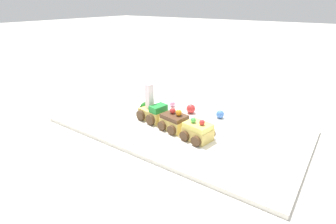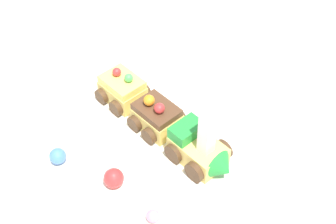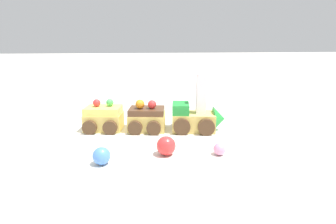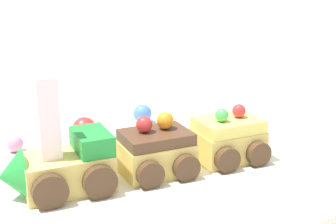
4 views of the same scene
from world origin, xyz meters
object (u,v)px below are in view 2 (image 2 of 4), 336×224
(cake_car_lemon, at_px, (123,90))
(gumball_blue, at_px, (58,156))
(gumball_red, at_px, (114,178))
(cake_car_chocolate, at_px, (157,117))
(gumball_pink, at_px, (153,216))
(cake_train_locomotive, at_px, (202,150))

(cake_car_lemon, distance_m, gumball_blue, 0.17)
(gumball_red, bearing_deg, gumball_blue, -168.77)
(cake_car_lemon, bearing_deg, gumball_blue, -76.42)
(cake_car_chocolate, xyz_separation_m, gumball_pink, (0.11, -0.15, -0.01))
(cake_train_locomotive, bearing_deg, gumball_pink, -77.99)
(cake_car_chocolate, relative_size, gumball_pink, 4.24)
(gumball_blue, bearing_deg, gumball_red, 11.23)
(cake_car_lemon, bearing_deg, cake_train_locomotive, -0.03)
(cake_train_locomotive, height_order, gumball_blue, cake_train_locomotive)
(gumball_blue, bearing_deg, gumball_pink, 2.09)
(cake_car_lemon, height_order, gumball_pink, cake_car_lemon)
(gumball_red, bearing_deg, cake_train_locomotive, 54.96)
(cake_car_chocolate, bearing_deg, gumball_blue, -107.03)
(cake_car_chocolate, relative_size, cake_car_lemon, 1.00)
(cake_car_chocolate, height_order, gumball_blue, cake_car_chocolate)
(cake_car_chocolate, height_order, cake_car_lemon, same)
(cake_car_chocolate, distance_m, gumball_blue, 0.18)
(cake_car_lemon, height_order, gumball_red, cake_car_lemon)
(cake_car_lemon, distance_m, gumball_red, 0.19)
(cake_car_chocolate, bearing_deg, cake_car_lemon, 179.79)
(cake_car_chocolate, relative_size, gumball_red, 2.74)
(gumball_red, xyz_separation_m, gumball_blue, (-0.10, -0.02, -0.00))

